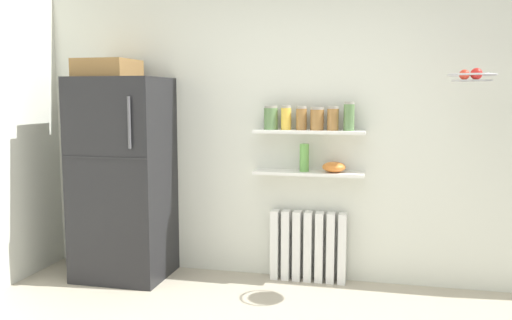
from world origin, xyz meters
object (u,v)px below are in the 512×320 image
at_px(refrigerator, 123,175).
at_px(hanging_fruit_basket, 472,76).
at_px(vase, 304,158).
at_px(shelf_bowl, 334,167).
at_px(radiator, 308,246).
at_px(storage_jar_3, 317,119).
at_px(storage_jar_0, 271,118).
at_px(storage_jar_1, 286,118).
at_px(storage_jar_4, 333,119).
at_px(storage_jar_2, 301,118).
at_px(storage_jar_5, 349,116).

height_order(refrigerator, hanging_fruit_basket, refrigerator).
relative_size(vase, shelf_bowl, 1.20).
height_order(radiator, storage_jar_3, storage_jar_3).
height_order(storage_jar_0, vase, storage_jar_0).
bearing_deg(storage_jar_0, vase, 0.00).
relative_size(storage_jar_1, storage_jar_3, 1.07).
height_order(storage_jar_0, storage_jar_4, storage_jar_0).
distance_m(refrigerator, radiator, 1.68).
distance_m(storage_jar_2, storage_jar_5, 0.38).
distance_m(refrigerator, storage_jar_1, 1.47).
xyz_separation_m(storage_jar_0, storage_jar_1, (0.13, 0.00, 0.00)).
distance_m(storage_jar_1, shelf_bowl, 0.56).
bearing_deg(storage_jar_2, storage_jar_4, 0.00).
height_order(storage_jar_1, storage_jar_5, storage_jar_5).
xyz_separation_m(storage_jar_0, shelf_bowl, (0.52, 0.00, -0.39)).
relative_size(storage_jar_2, storage_jar_4, 1.00).
xyz_separation_m(storage_jar_1, vase, (0.15, 0.00, -0.32)).
bearing_deg(shelf_bowl, storage_jar_1, 180.00).
distance_m(storage_jar_0, storage_jar_1, 0.13).
distance_m(storage_jar_1, storage_jar_4, 0.38).
height_order(refrigerator, storage_jar_4, refrigerator).
bearing_deg(storage_jar_4, refrigerator, -173.29).
relative_size(storage_jar_4, storage_jar_5, 0.84).
xyz_separation_m(refrigerator, storage_jar_5, (1.87, 0.21, 0.50)).
bearing_deg(storage_jar_3, radiator, 154.68).
distance_m(storage_jar_3, storage_jar_5, 0.25).
relative_size(shelf_bowl, hanging_fruit_basket, 0.57).
xyz_separation_m(storage_jar_1, storage_jar_4, (0.38, 0.00, -0.00)).
bearing_deg(storage_jar_5, refrigerator, -173.74).
bearing_deg(shelf_bowl, storage_jar_4, 180.00).
xyz_separation_m(refrigerator, storage_jar_3, (1.62, 0.21, 0.48)).
bearing_deg(storage_jar_0, storage_jar_1, 0.00).
bearing_deg(storage_jar_5, radiator, 174.60).
xyz_separation_m(storage_jar_5, vase, (-0.35, 0.00, -0.34)).
bearing_deg(radiator, storage_jar_1, -171.04).
relative_size(storage_jar_2, storage_jar_5, 0.84).
bearing_deg(vase, shelf_bowl, 0.00).
bearing_deg(storage_jar_5, hanging_fruit_basket, -19.57).
xyz_separation_m(refrigerator, vase, (1.52, 0.21, 0.16)).
height_order(refrigerator, storage_jar_1, refrigerator).
relative_size(storage_jar_5, hanging_fruit_basket, 0.69).
relative_size(storage_jar_5, shelf_bowl, 1.22).
xyz_separation_m(radiator, storage_jar_0, (-0.32, -0.03, 1.07)).
bearing_deg(storage_jar_2, shelf_bowl, -0.00).
xyz_separation_m(storage_jar_2, vase, (0.03, -0.00, -0.32)).
bearing_deg(storage_jar_5, storage_jar_1, 180.00).
distance_m(refrigerator, storage_jar_3, 1.70).
height_order(storage_jar_1, storage_jar_2, storage_jar_1).
height_order(refrigerator, vase, refrigerator).
bearing_deg(storage_jar_4, radiator, 171.04).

